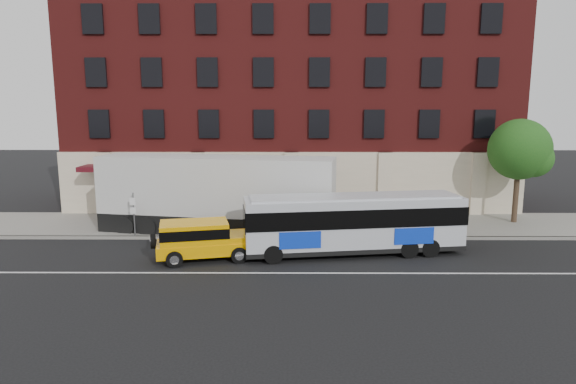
{
  "coord_description": "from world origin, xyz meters",
  "views": [
    {
      "loc": [
        -0.03,
        -19.96,
        7.13
      ],
      "look_at": [
        -0.18,
        5.5,
        2.67
      ],
      "focal_mm": 31.03,
      "sensor_mm": 36.0,
      "label": 1
    }
  ],
  "objects_px": {
    "street_tree": "(520,152)",
    "shipping_container": "(216,196)",
    "city_bus": "(354,222)",
    "yellow_suv": "(201,238)",
    "sign_pole": "(134,212)"
  },
  "relations": [
    {
      "from": "street_tree",
      "to": "shipping_container",
      "type": "height_order",
      "value": "street_tree"
    },
    {
      "from": "sign_pole",
      "to": "city_bus",
      "type": "xyz_separation_m",
      "value": [
        11.51,
        -2.8,
        0.14
      ]
    },
    {
      "from": "shipping_container",
      "to": "street_tree",
      "type": "bearing_deg",
      "value": 7.59
    },
    {
      "from": "sign_pole",
      "to": "street_tree",
      "type": "height_order",
      "value": "street_tree"
    },
    {
      "from": "city_bus",
      "to": "shipping_container",
      "type": "height_order",
      "value": "shipping_container"
    },
    {
      "from": "street_tree",
      "to": "yellow_suv",
      "type": "bearing_deg",
      "value": -158.24
    },
    {
      "from": "city_bus",
      "to": "yellow_suv",
      "type": "height_order",
      "value": "city_bus"
    },
    {
      "from": "street_tree",
      "to": "shipping_container",
      "type": "xyz_separation_m",
      "value": [
        -17.71,
        -2.36,
        -2.26
      ]
    },
    {
      "from": "street_tree",
      "to": "yellow_suv",
      "type": "distance_m",
      "value": 19.41
    },
    {
      "from": "city_bus",
      "to": "yellow_suv",
      "type": "relative_size",
      "value": 2.21
    },
    {
      "from": "sign_pole",
      "to": "shipping_container",
      "type": "distance_m",
      "value": 4.49
    },
    {
      "from": "city_bus",
      "to": "yellow_suv",
      "type": "xyz_separation_m",
      "value": [
        -7.22,
        -0.95,
        -0.55
      ]
    },
    {
      "from": "sign_pole",
      "to": "shipping_container",
      "type": "bearing_deg",
      "value": 12.71
    },
    {
      "from": "city_bus",
      "to": "yellow_suv",
      "type": "distance_m",
      "value": 7.31
    },
    {
      "from": "city_bus",
      "to": "shipping_container",
      "type": "relative_size",
      "value": 0.81
    }
  ]
}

